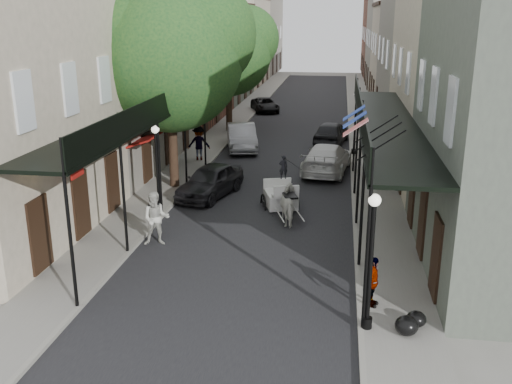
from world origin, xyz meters
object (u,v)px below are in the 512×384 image
(lamppost_right_near, at_px, (371,261))
(lamppost_left, at_px, (157,169))
(tree_near, at_px, (179,51))
(car_right_far, at_px, (331,133))
(car_left_near, at_px, (210,181))
(car_right_near, at_px, (327,158))
(carriage, at_px, (279,184))
(pedestrian_sidewalk_left, at_px, (199,143))
(lamppost_right_far, at_px, (355,122))
(car_left_far, at_px, (265,105))
(pedestrian_walking, at_px, (156,219))
(pedestrian_sidewalk_right, at_px, (373,282))
(horse, at_px, (290,205))
(tree_far, at_px, (234,48))
(car_left_mid, at_px, (242,137))

(lamppost_right_near, height_order, lamppost_left, same)
(tree_near, height_order, car_right_far, tree_near)
(car_left_near, xyz_separation_m, car_right_near, (5.20, 5.00, 0.04))
(lamppost_right_near, relative_size, car_right_far, 0.83)
(carriage, bearing_deg, pedestrian_sidewalk_left, 109.50)
(carriage, distance_m, car_right_far, 12.99)
(lamppost_right_far, bearing_deg, car_left_far, 115.57)
(pedestrian_walking, bearing_deg, lamppost_left, 92.75)
(pedestrian_sidewalk_right, bearing_deg, car_left_near, 54.32)
(horse, bearing_deg, carriage, -90.00)
(lamppost_right_near, distance_m, horse, 8.55)
(pedestrian_sidewalk_left, xyz_separation_m, pedestrian_sidewalk_right, (8.95, -16.02, -0.23))
(horse, bearing_deg, pedestrian_walking, 15.50)
(lamppost_right_near, relative_size, lamppost_left, 1.00)
(lamppost_right_near, height_order, car_right_far, lamppost_right_near)
(lamppost_right_far, bearing_deg, car_right_near, -110.56)
(lamppost_right_near, relative_size, pedestrian_walking, 1.85)
(pedestrian_sidewalk_right, distance_m, car_right_far, 21.83)
(car_left_far, bearing_deg, lamppost_right_near, -96.02)
(lamppost_right_far, xyz_separation_m, horse, (-2.73, -12.00, -1.31))
(car_right_far, bearing_deg, lamppost_right_far, 124.03)
(horse, bearing_deg, car_right_near, -116.30)
(tree_far, bearing_deg, car_left_far, 83.85)
(lamppost_right_near, xyz_separation_m, car_right_near, (-1.50, 16.00, -1.28))
(lamppost_right_far, relative_size, car_left_far, 0.86)
(pedestrian_walking, height_order, pedestrian_sidewalk_left, pedestrian_sidewalk_left)
(horse, bearing_deg, car_right_far, -112.59)
(pedestrian_sidewalk_right, bearing_deg, pedestrian_sidewalk_left, 48.31)
(car_left_near, bearing_deg, pedestrian_walking, -80.61)
(lamppost_right_near, xyz_separation_m, pedestrian_sidewalk_left, (-8.77, 17.26, -0.96))
(lamppost_right_near, height_order, car_left_mid, lamppost_right_near)
(tree_near, distance_m, car_left_mid, 10.29)
(lamppost_right_far, distance_m, car_right_near, 4.46)
(horse, relative_size, pedestrian_sidewalk_right, 1.18)
(horse, relative_size, car_left_far, 0.41)
(car_left_near, xyz_separation_m, car_right_far, (5.29, 12.02, 0.02))
(car_right_near, xyz_separation_m, car_right_far, (0.09, 7.02, -0.01))
(tree_far, distance_m, carriage, 17.43)
(car_left_mid, bearing_deg, carriage, -84.94)
(car_right_near, bearing_deg, pedestrian_walking, 69.51)
(carriage, relative_size, car_left_far, 0.57)
(tree_near, xyz_separation_m, car_left_far, (0.94, 23.19, -5.89))
(car_left_far, bearing_deg, pedestrian_sidewalk_right, -95.31)
(lamppost_right_far, xyz_separation_m, carriage, (-3.42, -9.81, -1.09))
(lamppost_left, height_order, car_right_far, lamppost_left)
(car_left_far, bearing_deg, lamppost_left, -109.53)
(carriage, height_order, pedestrian_walking, carriage)
(pedestrian_sidewalk_left, xyz_separation_m, car_left_near, (2.07, -6.26, -0.35))
(lamppost_left, relative_size, pedestrian_sidewalk_right, 2.51)
(car_left_far, xyz_separation_m, car_right_far, (5.95, -12.35, 0.16))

